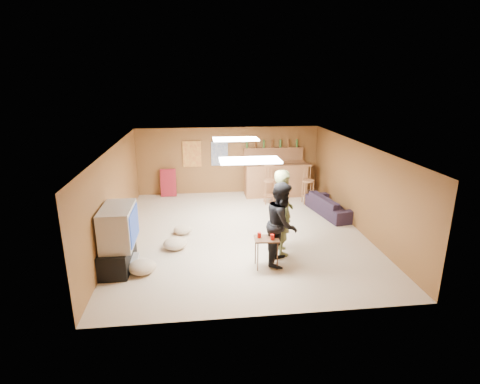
{
  "coord_description": "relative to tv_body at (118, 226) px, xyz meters",
  "views": [
    {
      "loc": [
        -1.04,
        -8.68,
        3.73
      ],
      "look_at": [
        0.0,
        0.2,
        1.0
      ],
      "focal_mm": 28.0,
      "sensor_mm": 36.0,
      "label": 1
    }
  ],
  "objects": [
    {
      "name": "cup_red_far",
      "position": [
        3.05,
        -0.44,
        -0.21
      ],
      "size": [
        0.1,
        0.1,
        0.11
      ],
      "primitive_type": "cylinder",
      "rotation": [
        0.0,
        0.0,
        -0.29
      ],
      "color": "#B6140C",
      "rests_on": "tray_table"
    },
    {
      "name": "sofa",
      "position": [
        5.35,
        2.51,
        -0.63
      ],
      "size": [
        1.03,
        1.92,
        0.53
      ],
      "primitive_type": "imported",
      "rotation": [
        0.0,
        0.0,
        1.75
      ],
      "color": "black",
      "rests_on": "ground"
    },
    {
      "name": "wall_left",
      "position": [
        -0.35,
        1.5,
        0.2
      ],
      "size": [
        0.02,
        7.0,
        2.2
      ],
      "primitive_type": "cube",
      "color": "brown",
      "rests_on": "ground"
    },
    {
      "name": "bar_backing",
      "position": [
        4.15,
        4.92,
        0.3
      ],
      "size": [
        2.0,
        0.14,
        0.6
      ],
      "primitive_type": "cube",
      "color": "brown",
      "rests_on": "bar_counter"
    },
    {
      "name": "bar_lip",
      "position": [
        4.15,
        4.2,
        0.2
      ],
      "size": [
        2.1,
        0.12,
        0.05
      ],
      "primitive_type": "cube",
      "color": "#3A2112",
      "rests_on": "bar_counter"
    },
    {
      "name": "ground",
      "position": [
        2.65,
        1.5,
        -0.9
      ],
      "size": [
        7.0,
        7.0,
        0.0
      ],
      "primitive_type": "plane",
      "color": "#C5B097",
      "rests_on": "ground"
    },
    {
      "name": "tv_body",
      "position": [
        0.0,
        0.0,
        0.0
      ],
      "size": [
        0.6,
        1.1,
        0.8
      ],
      "primitive_type": "cube",
      "color": "#B2B2B7",
      "rests_on": "tv_stand"
    },
    {
      "name": "dvd_box",
      "position": [
        0.15,
        0.0,
        -0.75
      ],
      "size": [
        0.35,
        0.5,
        0.08
      ],
      "primitive_type": "cube",
      "color": "#B2B2B7",
      "rests_on": "tv_stand"
    },
    {
      "name": "cushion_near_tv",
      "position": [
        1.05,
        0.74,
        -0.78
      ],
      "size": [
        0.55,
        0.55,
        0.24
      ],
      "primitive_type": "ellipsoid",
      "rotation": [
        0.0,
        0.0,
        -0.01
      ],
      "color": "tan",
      "rests_on": "ground"
    },
    {
      "name": "person_black",
      "position": [
        3.3,
        -0.18,
        -0.03
      ],
      "size": [
        0.92,
        1.03,
        1.74
      ],
      "primitive_type": "imported",
      "rotation": [
        0.0,
        0.0,
        1.2
      ],
      "color": "black",
      "rests_on": "ground"
    },
    {
      "name": "wall_right",
      "position": [
        5.65,
        1.5,
        0.2
      ],
      "size": [
        0.02,
        7.0,
        2.2
      ],
      "primitive_type": "cube",
      "color": "brown",
      "rests_on": "ground"
    },
    {
      "name": "person_olive",
      "position": [
        3.41,
        0.27,
        0.05
      ],
      "size": [
        0.47,
        0.7,
        1.9
      ],
      "primitive_type": "imported",
      "rotation": [
        0.0,
        0.0,
        1.59
      ],
      "color": "#62693C",
      "rests_on": "ground"
    },
    {
      "name": "bar_stool_right",
      "position": [
        4.97,
        3.52,
        -0.27
      ],
      "size": [
        0.5,
        0.5,
        1.27
      ],
      "primitive_type": null,
      "rotation": [
        0.0,
        0.0,
        0.31
      ],
      "color": "brown",
      "rests_on": "ground"
    },
    {
      "name": "bar_shelf",
      "position": [
        4.15,
        4.9,
        0.6
      ],
      "size": [
        2.0,
        0.18,
        0.05
      ],
      "primitive_type": "cube",
      "color": "brown",
      "rests_on": "bar_backing"
    },
    {
      "name": "folding_chair_stack",
      "position": [
        0.65,
        4.8,
        -0.45
      ],
      "size": [
        0.5,
        0.26,
        0.91
      ],
      "primitive_type": "cube",
      "rotation": [
        -0.14,
        0.0,
        0.0
      ],
      "color": "maroon",
      "rests_on": "ground"
    },
    {
      "name": "cushion_far",
      "position": [
        0.45,
        -0.31,
        -0.78
      ],
      "size": [
        0.58,
        0.58,
        0.25
      ],
      "primitive_type": "ellipsoid",
      "rotation": [
        0.0,
        0.0,
        0.05
      ],
      "color": "tan",
      "rests_on": "ground"
    },
    {
      "name": "tray_table",
      "position": [
        2.95,
        -0.36,
        -0.58
      ],
      "size": [
        0.52,
        0.43,
        0.64
      ],
      "primitive_type": "cube",
      "rotation": [
        0.0,
        0.0,
        -0.07
      ],
      "color": "#3A2112",
      "rests_on": "ground"
    },
    {
      "name": "poster_left",
      "position": [
        1.45,
        4.96,
        0.45
      ],
      "size": [
        0.6,
        0.03,
        0.85
      ],
      "primitive_type": "cube",
      "color": "#BF3F26",
      "rests_on": "wall_back"
    },
    {
      "name": "ceiling_panel_back",
      "position": [
        2.65,
        2.7,
        1.27
      ],
      "size": [
        1.2,
        0.6,
        0.04
      ],
      "primitive_type": "cube",
      "color": "white",
      "rests_on": "ceiling"
    },
    {
      "name": "wall_back",
      "position": [
        2.65,
        5.0,
        0.2
      ],
      "size": [
        6.0,
        0.02,
        2.2
      ],
      "primitive_type": "cube",
      "color": "brown",
      "rests_on": "ground"
    },
    {
      "name": "tv_stand",
      "position": [
        -0.07,
        0.0,
        -0.65
      ],
      "size": [
        0.55,
        1.3,
        0.5
      ],
      "primitive_type": "cube",
      "color": "black",
      "rests_on": "ground"
    },
    {
      "name": "tv_screen",
      "position": [
        0.31,
        0.0,
        0.0
      ],
      "size": [
        0.02,
        0.95,
        0.65
      ],
      "primitive_type": "cube",
      "color": "navy",
      "rests_on": "tv_body"
    },
    {
      "name": "poster_right",
      "position": [
        2.35,
        4.96,
        0.45
      ],
      "size": [
        0.55,
        0.03,
        0.8
      ],
      "primitive_type": "cube",
      "color": "#334C99",
      "rests_on": "wall_back"
    },
    {
      "name": "ceiling_panel_front",
      "position": [
        2.65,
        0.0,
        1.27
      ],
      "size": [
        1.2,
        0.6,
        0.04
      ],
      "primitive_type": "cube",
      "color": "white",
      "rests_on": "ceiling"
    },
    {
      "name": "ceiling",
      "position": [
        2.65,
        1.5,
        1.3
      ],
      "size": [
        6.0,
        7.0,
        0.02
      ],
      "primitive_type": "cube",
      "color": "silver",
      "rests_on": "ground"
    },
    {
      "name": "cushion_mid",
      "position": [
        1.19,
        1.59,
        -0.8
      ],
      "size": [
        0.52,
        0.52,
        0.2
      ],
      "primitive_type": "ellipsoid",
      "rotation": [
        0.0,
        0.0,
        -0.18
      ],
      "color": "tan",
      "rests_on": "ground"
    },
    {
      "name": "wall_front",
      "position": [
        2.65,
        -2.0,
        0.2
      ],
      "size": [
        6.0,
        0.02,
        2.2
      ],
      "primitive_type": "cube",
      "color": "brown",
      "rests_on": "ground"
    },
    {
      "name": "bottle_row",
      "position": [
        4.09,
        4.88,
        0.75
      ],
      "size": [
        1.76,
        0.08,
        0.26
      ],
      "primitive_type": null,
      "color": "#3F7233",
      "rests_on": "bar_shelf"
    },
    {
      "name": "cup_blue",
      "position": [
        3.12,
        -0.26,
        -0.2
      ],
      "size": [
        0.09,
        0.09,
        0.12
      ],
      "primitive_type": "cylinder",
      "rotation": [
        0.0,
        0.0,
        0.08
      ],
      "color": "navy",
      "rests_on": "tray_table"
    },
    {
      "name": "bar_stool_left",
      "position": [
        3.79,
        3.68,
        -0.26
      ],
      "size": [
        0.43,
        0.43,
        1.29
      ],
      "primitive_type": null,
      "rotation": [
        0.0,
        0.0,
        0.06
      ],
      "color": "brown",
      "rests_on": "ground"
    },
    {
      "name": "bar_counter",
      "position": [
        4.15,
        4.45,
        -0.35
      ],
      "size": [
        2.0,
        0.6,
        1.1
      ],
      "primitive_type": "cube",
      "color": "brown",
      "rests_on": "ground"
    },
    {
      "name": "cup_red_near",
      "position": [
        2.81,
        -0.31,
        -0.21
      ],
      "size": [
        0.09,
        0.09,
        0.11
      ],
      "primitive_type": "cylinder",
      "rotation": [
        0.0,
        0.0,
        -0.17
      ],
      "color": "#B6140C",
      "rests_on": "tray_table"
    }
  ]
}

